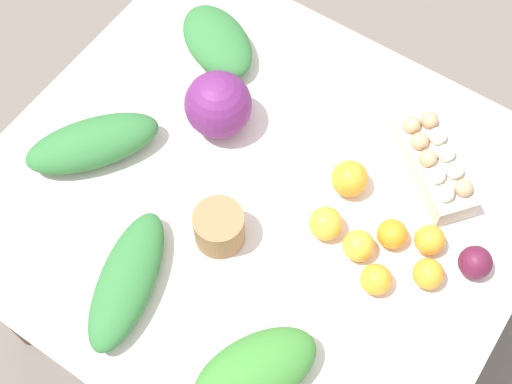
{
  "coord_description": "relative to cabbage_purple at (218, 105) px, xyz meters",
  "views": [
    {
      "loc": [
        -0.41,
        0.61,
        2.2
      ],
      "look_at": [
        0.0,
        0.0,
        0.79
      ],
      "focal_mm": 50.0,
      "sensor_mm": 36.0,
      "label": 1
    }
  ],
  "objects": [
    {
      "name": "orange_1",
      "position": [
        -0.35,
        0.1,
        -0.04
      ],
      "size": [
        0.07,
        0.07,
        0.07
      ],
      "primitive_type": "sphere",
      "color": "#F9A833",
      "rests_on": "dining_table"
    },
    {
      "name": "ground_plane",
      "position": [
        -0.18,
        0.11,
        -0.85
      ],
      "size": [
        8.0,
        8.0,
        0.0
      ],
      "primitive_type": "plane",
      "color": "#70665B"
    },
    {
      "name": "paper_bag",
      "position": [
        -0.17,
        0.24,
        -0.03
      ],
      "size": [
        0.11,
        0.11,
        0.09
      ],
      "primitive_type": "cylinder",
      "color": "#997047",
      "rests_on": "dining_table"
    },
    {
      "name": "orange_3",
      "position": [
        -0.44,
        0.1,
        -0.04
      ],
      "size": [
        0.07,
        0.07,
        0.07
      ],
      "primitive_type": "sphere",
      "color": "#F9A833",
      "rests_on": "dining_table"
    },
    {
      "name": "cabbage_purple",
      "position": [
        0.0,
        0.0,
        0.0
      ],
      "size": [
        0.16,
        0.16,
        0.16
      ],
      "primitive_type": "sphere",
      "color": "#6B2366",
      "rests_on": "dining_table"
    },
    {
      "name": "greens_bunch_dandelion",
      "position": [
        0.13,
        -0.17,
        -0.04
      ],
      "size": [
        0.28,
        0.24,
        0.08
      ],
      "primitive_type": "ellipsoid",
      "rotation": [
        0.0,
        0.0,
        5.8
      ],
      "color": "#337538",
      "rests_on": "dining_table"
    },
    {
      "name": "greens_bunch_kale",
      "position": [
        -0.08,
        0.44,
        -0.04
      ],
      "size": [
        0.21,
        0.34,
        0.08
      ],
      "primitive_type": "ellipsoid",
      "rotation": [
        0.0,
        0.0,
        5.02
      ],
      "color": "#337538",
      "rests_on": "dining_table"
    },
    {
      "name": "orange_5",
      "position": [
        -0.34,
        -0.02,
        -0.04
      ],
      "size": [
        0.08,
        0.08,
        0.08
      ],
      "primitive_type": "sphere",
      "color": "orange",
      "rests_on": "dining_table"
    },
    {
      "name": "orange_4",
      "position": [
        -0.59,
        0.08,
        -0.05
      ],
      "size": [
        0.07,
        0.07,
        0.07
      ],
      "primitive_type": "sphere",
      "color": "orange",
      "rests_on": "dining_table"
    },
    {
      "name": "greens_bunch_beet_tops",
      "position": [
        0.19,
        0.23,
        -0.03
      ],
      "size": [
        0.28,
        0.32,
        0.09
      ],
      "primitive_type": "ellipsoid",
      "rotation": [
        0.0,
        0.0,
        4.08
      ],
      "color": "#337538",
      "rests_on": "dining_table"
    },
    {
      "name": "orange_6",
      "position": [
        -0.56,
        0.01,
        -0.05
      ],
      "size": [
        0.07,
        0.07,
        0.07
      ],
      "primitive_type": "sphere",
      "color": "orange",
      "rests_on": "dining_table"
    },
    {
      "name": "beet_root",
      "position": [
        -0.66,
        0.0,
        -0.04
      ],
      "size": [
        0.07,
        0.07,
        0.07
      ],
      "primitive_type": "sphere",
      "color": "#5B1933",
      "rests_on": "dining_table"
    },
    {
      "name": "orange_0",
      "position": [
        -0.48,
        0.04,
        -0.05
      ],
      "size": [
        0.07,
        0.07,
        0.07
      ],
      "primitive_type": "sphere",
      "color": "orange",
      "rests_on": "dining_table"
    },
    {
      "name": "orange_2",
      "position": [
        -0.51,
        0.15,
        -0.05
      ],
      "size": [
        0.07,
        0.07,
        0.07
      ],
      "primitive_type": "sphere",
      "color": "orange",
      "rests_on": "dining_table"
    },
    {
      "name": "greens_bunch_chard",
      "position": [
        -0.41,
        0.45,
        -0.03
      ],
      "size": [
        0.25,
        0.3,
        0.1
      ],
      "primitive_type": "ellipsoid",
      "rotation": [
        0.0,
        0.0,
        4.23
      ],
      "color": "#3D8433",
      "rests_on": "dining_table"
    },
    {
      "name": "dining_table",
      "position": [
        -0.18,
        0.11,
        -0.18
      ],
      "size": [
        1.19,
        1.07,
        0.77
      ],
      "color": "silver",
      "rests_on": "ground_plane"
    },
    {
      "name": "egg_carton",
      "position": [
        -0.48,
        -0.16,
        -0.04
      ],
      "size": [
        0.27,
        0.24,
        0.09
      ],
      "rotation": [
        0.0,
        0.0,
        2.47
      ],
      "color": "beige",
      "rests_on": "dining_table"
    }
  ]
}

